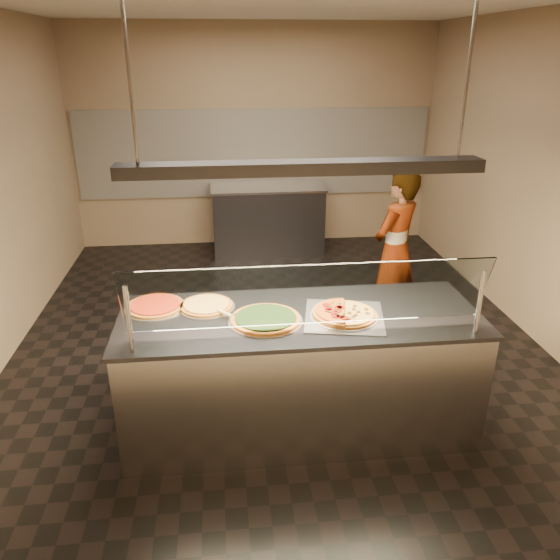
{
  "coord_description": "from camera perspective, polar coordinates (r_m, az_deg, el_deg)",
  "views": [
    {
      "loc": [
        -0.5,
        -4.75,
        2.62
      ],
      "look_at": [
        -0.08,
        -0.97,
        1.02
      ],
      "focal_mm": 35.0,
      "sensor_mm": 36.0,
      "label": 1
    }
  ],
  "objects": [
    {
      "name": "perforated_tray",
      "position": [
        3.79,
        6.71,
        -3.75
      ],
      "size": [
        0.63,
        0.63,
        0.01
      ],
      "color": "silver",
      "rests_on": "serving_counter"
    },
    {
      "name": "half_pizza_sausage",
      "position": [
        3.8,
        8.32,
        -3.41
      ],
      "size": [
        0.3,
        0.47,
        0.04
      ],
      "color": "brown",
      "rests_on": "perforated_tray"
    },
    {
      "name": "lamp_rod_left",
      "position": [
        3.4,
        -15.5,
        19.95
      ],
      "size": [
        0.02,
        0.02,
        1.01
      ],
      "primitive_type": "cylinder",
      "color": "#B7B7BC",
      "rests_on": "ceiling"
    },
    {
      "name": "heat_lamp_housing",
      "position": [
        3.47,
        2.36,
        11.66
      ],
      "size": [
        2.3,
        0.18,
        0.08
      ],
      "primitive_type": "cube",
      "color": "#323237",
      "rests_on": "ceiling"
    },
    {
      "name": "serving_counter",
      "position": [
        4.02,
        2.01,
        -9.55
      ],
      "size": [
        2.51,
        0.94,
        0.93
      ],
      "color": "#B7B7BC",
      "rests_on": "ground"
    },
    {
      "name": "pizza_cheese",
      "position": [
        3.94,
        -7.7,
        -2.6
      ],
      "size": [
        0.41,
        0.41,
        0.03
      ],
      "color": "silver",
      "rests_on": "serving_counter"
    },
    {
      "name": "half_pizza_pepperoni",
      "position": [
        3.75,
        5.16,
        -3.47
      ],
      "size": [
        0.3,
        0.47,
        0.05
      ],
      "color": "brown",
      "rests_on": "perforated_tray"
    },
    {
      "name": "prep_table",
      "position": [
        7.64,
        -1.29,
        6.41
      ],
      "size": [
        1.54,
        0.74,
        0.93
      ],
      "color": "#323237",
      "rests_on": "ground"
    },
    {
      "name": "tile_band",
      "position": [
        7.86,
        -2.62,
        13.1
      ],
      "size": [
        4.9,
        0.02,
        1.2
      ],
      "primitive_type": "cube",
      "color": "silver",
      "rests_on": "wall_back"
    },
    {
      "name": "wall_front",
      "position": [
        2.13,
        8.31,
        -9.13
      ],
      "size": [
        5.0,
        0.02,
        3.0
      ],
      "primitive_type": "cube",
      "color": "#987C62",
      "rests_on": "ground"
    },
    {
      "name": "wall_back",
      "position": [
        7.86,
        -2.66,
        14.58
      ],
      "size": [
        5.0,
        0.02,
        3.0
      ],
      "primitive_type": "cube",
      "color": "#987C62",
      "rests_on": "ground"
    },
    {
      "name": "pizza_tomato",
      "position": [
        3.99,
        -12.91,
        -2.62
      ],
      "size": [
        0.44,
        0.44,
        0.03
      ],
      "color": "silver",
      "rests_on": "serving_counter"
    },
    {
      "name": "sneeze_guard",
      "position": [
        3.36,
        3.02,
        -1.7
      ],
      "size": [
        2.27,
        0.18,
        0.54
      ],
      "color": "#B7B7BC",
      "rests_on": "serving_counter"
    },
    {
      "name": "pizza_spatula",
      "position": [
        3.76,
        -4.9,
        -3.45
      ],
      "size": [
        0.28,
        0.17,
        0.02
      ],
      "color": "#B7B7BC",
      "rests_on": "pizza_spinach"
    },
    {
      "name": "wall_right",
      "position": [
        5.74,
        25.88,
        9.29
      ],
      "size": [
        0.02,
        6.0,
        3.0
      ],
      "primitive_type": "cube",
      "color": "#987C62",
      "rests_on": "ground"
    },
    {
      "name": "pizza_spinach",
      "position": [
        3.7,
        -1.52,
        -4.07
      ],
      "size": [
        0.51,
        0.51,
        0.03
      ],
      "color": "silver",
      "rests_on": "serving_counter"
    },
    {
      "name": "lamp_rod_right",
      "position": [
        3.69,
        19.05,
        19.73
      ],
      "size": [
        0.02,
        0.02,
        1.01
      ],
      "primitive_type": "cylinder",
      "color": "#B7B7BC",
      "rests_on": "ceiling"
    },
    {
      "name": "worker",
      "position": [
        5.54,
        11.95,
        3.1
      ],
      "size": [
        0.69,
        0.67,
        1.6
      ],
      "primitive_type": "imported",
      "rotation": [
        0.0,
        0.0,
        3.84
      ],
      "color": "#434148",
      "rests_on": "ground"
    },
    {
      "name": "ground",
      "position": [
        5.45,
        -0.26,
        -6.02
      ],
      "size": [
        5.0,
        6.0,
        0.02
      ],
      "primitive_type": "cube",
      "color": "black",
      "rests_on": "ground"
    }
  ]
}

